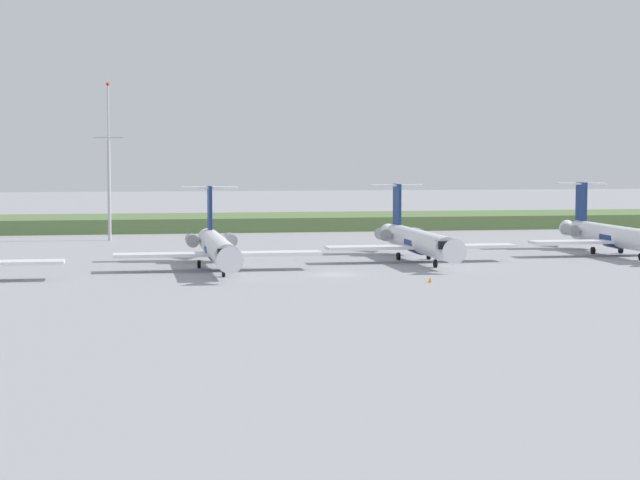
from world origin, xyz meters
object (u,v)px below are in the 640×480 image
Objects in this scene: regional_jet_second at (217,247)px; safety_cone_front_marker at (430,280)px; antenna_mast at (109,175)px; regional_jet_fourth at (613,235)px; regional_jet_third at (417,240)px.

safety_cone_front_marker is at bearing -39.75° from regional_jet_second.
antenna_mast is (-12.23, 45.57, 7.16)m from regional_jet_second.
antenna_mast is (-63.45, 35.71, 7.16)m from regional_jet_fourth.
safety_cone_front_marker is (-4.54, -22.46, -2.26)m from regional_jet_third.
regional_jet_second is at bearing -169.11° from regional_jet_fourth.
regional_jet_third and regional_jet_fourth have the same top height.
antenna_mast is at bearing 105.03° from regional_jet_second.
antenna_mast is at bearing 117.38° from safety_cone_front_marker.
regional_jet_third is 1.33× the size of antenna_mast.
antenna_mast reaches higher than regional_jet_fourth.
regional_jet_second is at bearing -74.97° from antenna_mast.
antenna_mast reaches higher than regional_jet_second.
regional_jet_second is 1.33× the size of antenna_mast.
antenna_mast is at bearing 132.77° from regional_jet_third.
regional_jet_fourth is (51.22, 9.85, 0.00)m from regional_jet_second.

